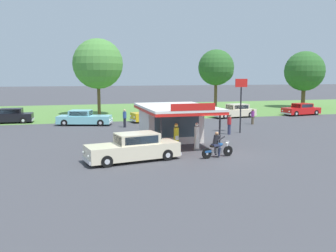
{
  "coord_description": "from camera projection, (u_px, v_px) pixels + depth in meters",
  "views": [
    {
      "loc": [
        -9.29,
        -20.61,
        4.94
      ],
      "look_at": [
        -2.55,
        3.61,
        1.4
      ],
      "focal_mm": 38.6,
      "sensor_mm": 36.0,
      "label": 1
    }
  ],
  "objects": [
    {
      "name": "gas_pump_offside",
      "position": [
        197.0,
        138.0,
        23.96
      ],
      "size": [
        0.44,
        0.44,
        1.84
      ],
      "color": "slate",
      "rests_on": "ground"
    },
    {
      "name": "grass_verge_strip",
      "position": [
        136.0,
        110.0,
        51.43
      ],
      "size": [
        120.0,
        24.0,
        0.01
      ],
      "primitive_type": "cube",
      "color": "#56843D",
      "rests_on": "ground"
    },
    {
      "name": "parked_car_back_row_centre",
      "position": [
        301.0,
        110.0,
        45.09
      ],
      "size": [
        5.08,
        2.51,
        1.46
      ],
      "color": "red",
      "rests_on": "ground"
    },
    {
      "name": "parked_car_back_row_far_left",
      "position": [
        156.0,
        115.0,
        38.76
      ],
      "size": [
        5.41,
        2.6,
        1.57
      ],
      "color": "gold",
      "rests_on": "ground"
    },
    {
      "name": "tree_oak_centre",
      "position": [
        217.0,
        68.0,
        49.89
      ],
      "size": [
        4.95,
        4.95,
        8.48
      ],
      "color": "brown",
      "rests_on": "ground"
    },
    {
      "name": "tree_oak_distant_spare",
      "position": [
        98.0,
        64.0,
        44.31
      ],
      "size": [
        6.15,
        6.15,
        9.41
      ],
      "color": "brown",
      "rests_on": "ground"
    },
    {
      "name": "featured_classic_sedan",
      "position": [
        134.0,
        148.0,
        20.98
      ],
      "size": [
        5.76,
        2.78,
        1.61
      ],
      "color": "beige",
      "rests_on": "ground"
    },
    {
      "name": "gas_pump_nearside",
      "position": [
        176.0,
        139.0,
        23.58
      ],
      "size": [
        0.44,
        0.44,
        1.84
      ],
      "color": "slate",
      "rests_on": "ground"
    },
    {
      "name": "tree_oak_right",
      "position": [
        305.0,
        71.0,
        54.94
      ],
      "size": [
        6.02,
        6.02,
        8.57
      ],
      "color": "brown",
      "rests_on": "ground"
    },
    {
      "name": "parked_car_second_row_spare",
      "position": [
        84.0,
        118.0,
        36.08
      ],
      "size": [
        5.71,
        3.34,
        1.48
      ],
      "color": "#7AC6D1",
      "rests_on": "ground"
    },
    {
      "name": "bystander_admiring_sedan",
      "position": [
        125.0,
        118.0,
        34.4
      ],
      "size": [
        0.34,
        0.34,
        1.73
      ],
      "color": "black",
      "rests_on": "ground"
    },
    {
      "name": "motorcycle_with_rider",
      "position": [
        217.0,
        147.0,
        21.8
      ],
      "size": [
        2.18,
        0.75,
        1.58
      ],
      "color": "black",
      "rests_on": "ground"
    },
    {
      "name": "service_station_kiosk",
      "position": [
        172.0,
        120.0,
        27.05
      ],
      "size": [
        4.83,
        7.29,
        3.22
      ],
      "color": "silver",
      "rests_on": "ground"
    },
    {
      "name": "ground_plane",
      "position": [
        222.0,
        154.0,
        22.81
      ],
      "size": [
        300.0,
        300.0,
        0.0
      ],
      "primitive_type": "plane",
      "color": "#424247"
    },
    {
      "name": "roadside_pole_sign",
      "position": [
        241.0,
        96.0,
        30.81
      ],
      "size": [
        1.1,
        0.12,
        4.64
      ],
      "color": "black",
      "rests_on": "ground"
    },
    {
      "name": "parked_car_back_row_far_right",
      "position": [
        235.0,
        111.0,
        42.62
      ],
      "size": [
        5.49,
        2.6,
        1.57
      ],
      "color": "beige",
      "rests_on": "ground"
    },
    {
      "name": "parked_car_back_row_right",
      "position": [
        7.0,
        116.0,
        37.58
      ],
      "size": [
        5.45,
        2.17,
        1.52
      ],
      "color": "black",
      "rests_on": "ground"
    },
    {
      "name": "bystander_leaning_by_kiosk",
      "position": [
        229.0,
        124.0,
        30.27
      ],
      "size": [
        0.37,
        0.37,
        1.68
      ],
      "color": "#2D3351",
      "rests_on": "ground"
    },
    {
      "name": "bystander_strolling_foreground",
      "position": [
        253.0,
        116.0,
        36.5
      ],
      "size": [
        0.34,
        0.34,
        1.57
      ],
      "color": "brown",
      "rests_on": "ground"
    }
  ]
}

